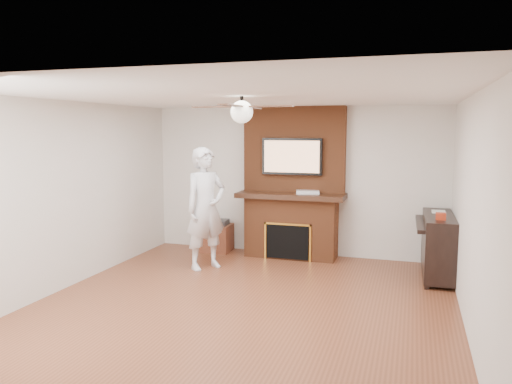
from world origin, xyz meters
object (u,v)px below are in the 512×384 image
(fireplace, at_px, (292,197))
(person, at_px, (206,208))
(side_table, at_px, (217,236))
(piano, at_px, (437,244))

(fireplace, xyz_separation_m, person, (-1.08, -1.13, -0.07))
(side_table, relative_size, piano, 0.40)
(person, distance_m, side_table, 1.28)
(fireplace, distance_m, person, 1.56)
(fireplace, relative_size, person, 1.35)
(person, bearing_deg, side_table, 49.31)
(fireplace, bearing_deg, piano, -13.51)
(piano, bearing_deg, person, -171.25)
(person, relative_size, side_table, 3.31)
(person, bearing_deg, fireplace, -7.86)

